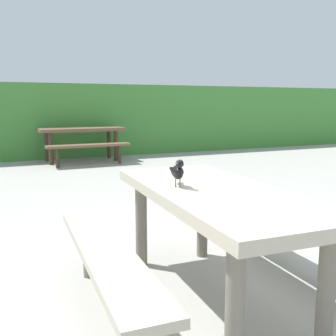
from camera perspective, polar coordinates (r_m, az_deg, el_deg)
name	(u,v)px	position (r m, az deg, el deg)	size (l,w,h in m)	color
ground_plane	(254,317)	(2.60, 12.20, -20.11)	(60.00, 60.00, 0.00)	#A3A099
hedge_wall	(52,120)	(10.12, -16.32, 6.59)	(28.00, 1.48, 1.72)	#428438
picnic_table_foreground	(215,217)	(2.56, 6.69, -6.99)	(1.75, 1.83, 0.74)	#B2A893
bird_grackle	(178,171)	(2.51, 1.44, -0.48)	(0.10, 0.28, 0.18)	black
picnic_table_mid_left	(81,136)	(8.95, -12.36, 4.49)	(1.81, 1.70, 0.74)	brown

